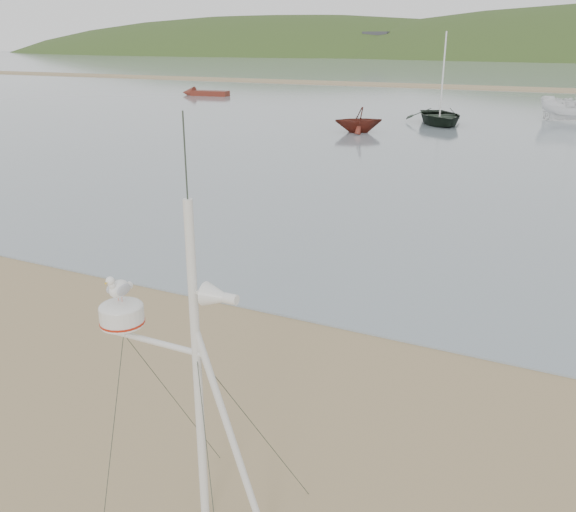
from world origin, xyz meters
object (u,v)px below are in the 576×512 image
at_px(mast_rig, 194,442).
at_px(boat_dark, 442,83).
at_px(dinghy_red_far, 200,93).
at_px(boat_red, 359,108).

relative_size(mast_rig, boat_dark, 0.90).
height_order(boat_dark, dinghy_red_far, boat_dark).
bearing_deg(mast_rig, dinghy_red_far, 124.21).
distance_m(mast_rig, boat_dark, 36.96).
bearing_deg(boat_red, mast_rig, -15.26).
height_order(boat_red, dinghy_red_far, boat_red).
xyz_separation_m(mast_rig, dinghy_red_far, (-32.76, 48.19, -0.84)).
relative_size(boat_red, dinghy_red_far, 0.55).
bearing_deg(boat_dark, boat_red, -148.79).
height_order(mast_rig, boat_red, mast_rig).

